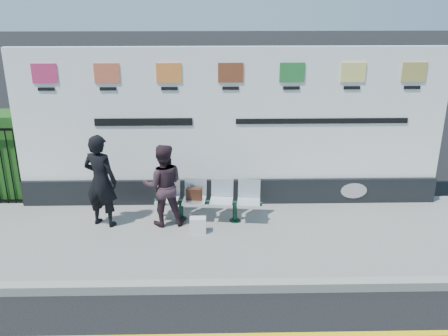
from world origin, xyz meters
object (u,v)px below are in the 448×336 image
billboard (230,138)px  woman_left (101,181)px  bench (208,210)px  woman_right (163,185)px

billboard → woman_left: 2.51m
bench → billboard: bearing=68.2°
woman_left → woman_right: woman_left is taller
billboard → woman_right: 1.62m
bench → woman_left: 1.96m
woman_left → bench: bearing=-155.5°
billboard → woman_left: size_ratio=4.79×
bench → woman_right: (-0.77, -0.12, 0.54)m
woman_left → woman_right: (1.08, 0.00, -0.09)m
woman_right → billboard: bearing=-148.4°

